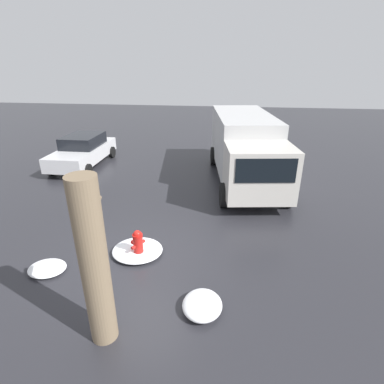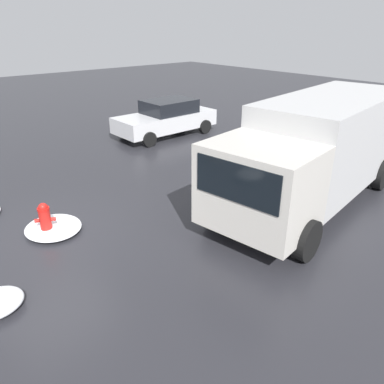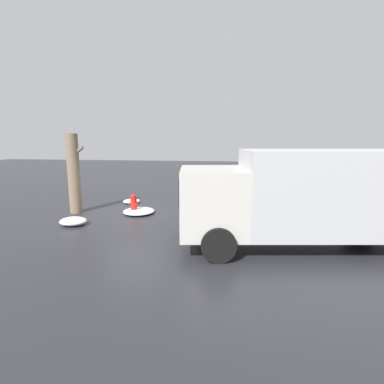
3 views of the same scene
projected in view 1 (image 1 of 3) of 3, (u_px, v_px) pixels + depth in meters
name	position (u px, v px, depth m)	size (l,w,h in m)	color
ground_plane	(139.00, 257.00, 8.08)	(60.00, 60.00, 0.00)	#28282D
fire_hydrant	(138.00, 244.00, 7.91)	(0.45, 0.37, 0.83)	red
tree_trunk	(94.00, 265.00, 5.12)	(0.76, 0.50, 3.29)	#7F6B51
delivery_truck	(245.00, 146.00, 12.84)	(7.43, 3.36, 2.77)	beige
parked_car	(83.00, 150.00, 14.97)	(4.45, 2.04, 1.51)	silver
snow_pile_by_hydrant	(202.00, 305.00, 6.31)	(0.97, 0.85, 0.28)	white
snow_pile_curbside	(138.00, 250.00, 8.21)	(1.28, 1.38, 0.20)	white
snow_pile_by_tree	(47.00, 268.00, 7.53)	(0.80, 0.95, 0.16)	white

